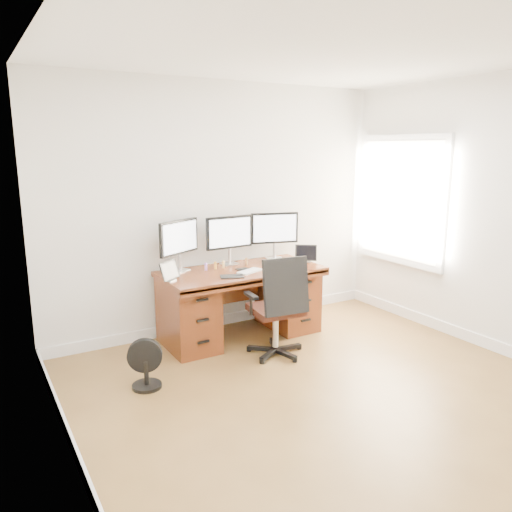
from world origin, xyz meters
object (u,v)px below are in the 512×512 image
desk (240,300)px  keyboard (250,271)px  office_chair (278,323)px  monitor_center (229,234)px  floor_fan (146,365)px

desk → keyboard: keyboard is taller
keyboard → desk: bearing=75.3°
desk → office_chair: 0.65m
desk → keyboard: 0.39m
monitor_center → floor_fan: bearing=-147.6°
keyboard → office_chair: bearing=-107.4°
office_chair → keyboard: 0.64m
floor_fan → keyboard: keyboard is taller
desk → monitor_center: bearing=90.0°
desk → monitor_center: (0.00, 0.24, 0.68)m
floor_fan → desk: bearing=49.1°
floor_fan → monitor_center: 1.77m
monitor_center → office_chair: bearing=-88.8°
monitor_center → keyboard: monitor_center is taller
desk → office_chair: bearing=-84.9°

